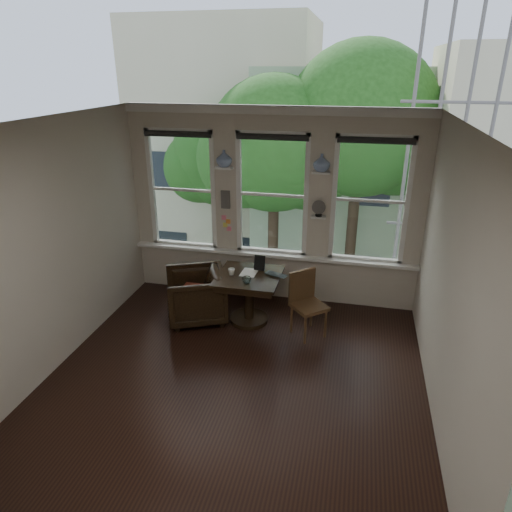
% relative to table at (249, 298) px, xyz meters
% --- Properties ---
extents(ground, '(4.50, 4.50, 0.00)m').
position_rel_table_xyz_m(ground, '(0.16, -1.33, -0.38)').
color(ground, black).
rests_on(ground, ground).
extents(ceiling, '(4.50, 4.50, 0.00)m').
position_rel_table_xyz_m(ceiling, '(0.16, -1.33, 2.62)').
color(ceiling, silver).
rests_on(ceiling, ground).
extents(wall_back, '(4.50, 0.00, 4.50)m').
position_rel_table_xyz_m(wall_back, '(0.16, 0.92, 1.12)').
color(wall_back, beige).
rests_on(wall_back, ground).
extents(wall_front, '(4.50, 0.00, 4.50)m').
position_rel_table_xyz_m(wall_front, '(0.16, -3.58, 1.12)').
color(wall_front, beige).
rests_on(wall_front, ground).
extents(wall_left, '(0.00, 4.50, 4.50)m').
position_rel_table_xyz_m(wall_left, '(-2.09, -1.33, 1.12)').
color(wall_left, beige).
rests_on(wall_left, ground).
extents(wall_right, '(0.00, 4.50, 4.50)m').
position_rel_table_xyz_m(wall_right, '(2.41, -1.33, 1.12)').
color(wall_right, beige).
rests_on(wall_right, ground).
extents(window_left, '(1.10, 0.12, 1.90)m').
position_rel_table_xyz_m(window_left, '(-1.29, 0.92, 1.32)').
color(window_left, white).
rests_on(window_left, ground).
extents(window_center, '(1.10, 0.12, 1.90)m').
position_rel_table_xyz_m(window_center, '(0.16, 0.92, 1.32)').
color(window_center, white).
rests_on(window_center, ground).
extents(window_right, '(1.10, 0.12, 1.90)m').
position_rel_table_xyz_m(window_right, '(1.61, 0.92, 1.32)').
color(window_right, white).
rests_on(window_right, ground).
extents(shelf_left, '(0.26, 0.16, 0.03)m').
position_rel_table_xyz_m(shelf_left, '(-0.57, 0.82, 1.73)').
color(shelf_left, white).
rests_on(shelf_left, ground).
extents(shelf_right, '(0.26, 0.16, 0.03)m').
position_rel_table_xyz_m(shelf_right, '(0.88, 0.82, 1.73)').
color(shelf_right, white).
rests_on(shelf_right, ground).
extents(intercom, '(0.14, 0.06, 0.28)m').
position_rel_table_xyz_m(intercom, '(-0.57, 0.85, 1.23)').
color(intercom, '#59544F').
rests_on(intercom, ground).
extents(sticky_notes, '(0.16, 0.01, 0.24)m').
position_rel_table_xyz_m(sticky_notes, '(-0.57, 0.86, 0.88)').
color(sticky_notes, pink).
rests_on(sticky_notes, ground).
extents(desk_fan, '(0.20, 0.20, 0.24)m').
position_rel_table_xyz_m(desk_fan, '(0.88, 0.80, 1.16)').
color(desk_fan, '#59544F').
rests_on(desk_fan, ground).
extents(vase_left, '(0.24, 0.24, 0.25)m').
position_rel_table_xyz_m(vase_left, '(-0.57, 0.82, 1.86)').
color(vase_left, white).
rests_on(vase_left, shelf_left).
extents(vase_right, '(0.24, 0.24, 0.25)m').
position_rel_table_xyz_m(vase_right, '(0.88, 0.82, 1.86)').
color(vase_right, white).
rests_on(vase_right, shelf_right).
extents(table, '(0.90, 0.90, 0.75)m').
position_rel_table_xyz_m(table, '(0.00, 0.00, 0.00)').
color(table, black).
rests_on(table, ground).
extents(armchair_left, '(1.11, 1.10, 0.77)m').
position_rel_table_xyz_m(armchair_left, '(-0.78, -0.11, 0.01)').
color(armchair_left, black).
rests_on(armchair_left, ground).
extents(cushion_red, '(0.45, 0.45, 0.06)m').
position_rel_table_xyz_m(cushion_red, '(-0.78, -0.11, 0.08)').
color(cushion_red, maroon).
rests_on(cushion_red, armchair_left).
extents(side_chair_right, '(0.59, 0.59, 0.92)m').
position_rel_table_xyz_m(side_chair_right, '(0.90, -0.18, 0.09)').
color(side_chair_right, '#3F2816').
rests_on(side_chair_right, ground).
extents(laptop, '(0.39, 0.32, 0.03)m').
position_rel_table_xyz_m(laptop, '(0.37, 0.02, 0.39)').
color(laptop, black).
rests_on(laptop, table).
extents(mug, '(0.11, 0.11, 0.09)m').
position_rel_table_xyz_m(mug, '(-0.24, -0.04, 0.42)').
color(mug, white).
rests_on(mug, table).
extents(drinking_glass, '(0.15, 0.15, 0.09)m').
position_rel_table_xyz_m(drinking_glass, '(0.04, -0.26, 0.42)').
color(drinking_glass, white).
rests_on(drinking_glass, table).
extents(tablet, '(0.16, 0.08, 0.22)m').
position_rel_table_xyz_m(tablet, '(0.11, 0.22, 0.48)').
color(tablet, black).
rests_on(tablet, table).
extents(papers, '(0.23, 0.31, 0.00)m').
position_rel_table_xyz_m(papers, '(-0.02, 0.08, 0.38)').
color(papers, silver).
rests_on(papers, table).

